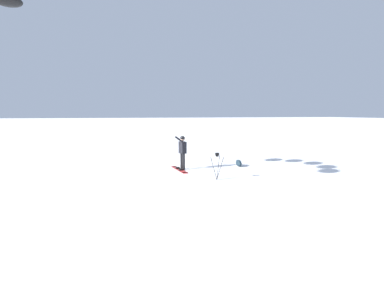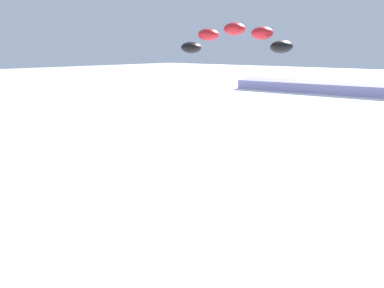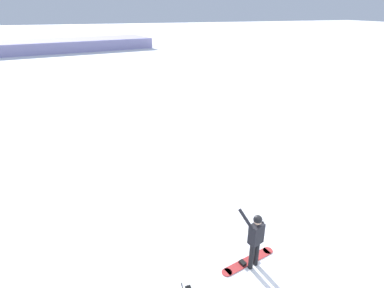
% 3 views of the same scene
% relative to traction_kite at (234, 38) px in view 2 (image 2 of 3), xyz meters
% --- Properties ---
extents(traction_kite, '(4.42, 2.44, 1.08)m').
position_rel_traction_kite_xyz_m(traction_kite, '(0.00, 0.00, 0.00)').
color(traction_kite, black).
extents(distant_ridge, '(35.00, 15.23, 1.77)m').
position_rel_traction_kite_xyz_m(distant_ridge, '(-6.52, 47.09, -6.80)').
color(distant_ridge, '#A79FD1').
rests_on(distant_ridge, ground_plane).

